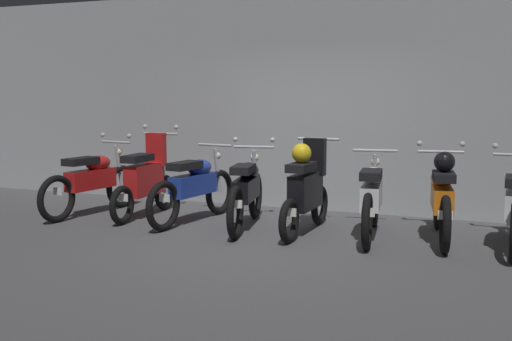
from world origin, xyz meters
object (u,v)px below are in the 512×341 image
at_px(motorbike_slot_3, 246,190).
at_px(motorbike_slot_4, 306,188).
at_px(motorbike_slot_0, 92,181).
at_px(motorbike_slot_2, 194,186).
at_px(motorbike_slot_1, 146,180).
at_px(motorbike_slot_6, 442,197).
at_px(motorbike_slot_5, 372,197).

bearing_deg(motorbike_slot_3, motorbike_slot_4, -1.28).
height_order(motorbike_slot_0, motorbike_slot_3, same).
bearing_deg(motorbike_slot_2, motorbike_slot_1, 173.96).
bearing_deg(motorbike_slot_2, motorbike_slot_0, -177.84).
bearing_deg(motorbike_slot_6, motorbike_slot_2, -177.76).
bearing_deg(motorbike_slot_0, motorbike_slot_2, 2.16).
distance_m(motorbike_slot_0, motorbike_slot_4, 3.23).
bearing_deg(motorbike_slot_2, motorbike_slot_6, 2.24).
relative_size(motorbike_slot_3, motorbike_slot_6, 0.99).
xyz_separation_m(motorbike_slot_3, motorbike_slot_6, (2.43, 0.20, 0.04)).
xyz_separation_m(motorbike_slot_0, motorbike_slot_5, (4.04, 0.06, -0.00)).
distance_m(motorbike_slot_4, motorbike_slot_6, 1.63).
relative_size(motorbike_slot_5, motorbike_slot_6, 1.00).
relative_size(motorbike_slot_0, motorbike_slot_3, 1.01).
relative_size(motorbike_slot_0, motorbike_slot_5, 1.00).
distance_m(motorbike_slot_1, motorbike_slot_2, 0.82).
bearing_deg(motorbike_slot_0, motorbike_slot_3, -0.32).
height_order(motorbike_slot_1, motorbike_slot_4, motorbike_slot_1).
distance_m(motorbike_slot_1, motorbike_slot_4, 2.44).
relative_size(motorbike_slot_1, motorbike_slot_3, 0.87).
bearing_deg(motorbike_slot_5, motorbike_slot_2, 179.86).
bearing_deg(motorbike_slot_2, motorbike_slot_5, -0.14).
xyz_separation_m(motorbike_slot_0, motorbike_slot_4, (3.23, -0.03, 0.07)).
relative_size(motorbike_slot_4, motorbike_slot_6, 0.87).
xyz_separation_m(motorbike_slot_1, motorbike_slot_4, (2.43, -0.18, 0.04)).
bearing_deg(motorbike_slot_6, motorbike_slot_4, -172.29).
height_order(motorbike_slot_1, motorbike_slot_6, motorbike_slot_1).
bearing_deg(motorbike_slot_5, motorbike_slot_0, -179.22).
bearing_deg(motorbike_slot_3, motorbike_slot_1, 174.32).
bearing_deg(motorbike_slot_6, motorbike_slot_1, -179.43).
relative_size(motorbike_slot_1, motorbike_slot_6, 0.87).
bearing_deg(motorbike_slot_0, motorbike_slot_5, 0.78).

